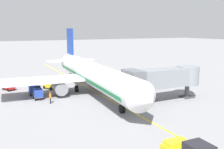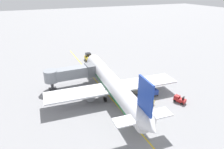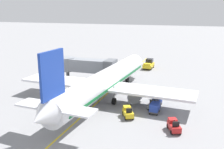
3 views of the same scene
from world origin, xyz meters
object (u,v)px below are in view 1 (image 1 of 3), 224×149
object	(u,v)px
jet_bridge	(163,78)
baggage_tug_lead	(38,92)
baggage_tug_spare	(50,85)
baggage_tug_trailing	(9,86)
ground_crew_wing_walker	(50,97)
parked_airliner	(93,74)
baggage_cart_second_in_train	(33,89)
baggage_cart_front	(38,93)

from	to	relation	value
jet_bridge	baggage_tug_lead	distance (m)	19.59
baggage_tug_lead	baggage_tug_spare	size ratio (longest dim) A/B	0.98
baggage_tug_trailing	ground_crew_wing_walker	bearing A→B (deg)	111.51
jet_bridge	baggage_tug_trailing	distance (m)	26.54
baggage_tug_lead	baggage_tug_trailing	size ratio (longest dim) A/B	0.98
parked_airliner	ground_crew_wing_walker	xyz separation A→B (m)	(7.82, 3.13, -2.23)
baggage_tug_lead	baggage_cart_second_in_train	bearing A→B (deg)	-78.38
parked_airliner	jet_bridge	distance (m)	11.81
baggage_cart_front	baggage_tug_trailing	bearing A→B (deg)	-67.27
parked_airliner	baggage_tug_trailing	bearing A→B (deg)	-34.00
baggage_cart_second_in_train	ground_crew_wing_walker	bearing A→B (deg)	100.86
jet_bridge	ground_crew_wing_walker	distance (m)	16.59
baggage_tug_trailing	jet_bridge	bearing A→B (deg)	138.46
jet_bridge	baggage_tug_trailing	world-z (taller)	jet_bridge
baggage_tug_lead	baggage_tug_spare	bearing A→B (deg)	-124.59
parked_airliner	jet_bridge	world-z (taller)	parked_airliner
jet_bridge	baggage_tug_lead	world-z (taller)	jet_bridge
parked_airliner	jet_bridge	size ratio (longest dim) A/B	2.99
parked_airliner	baggage_tug_spare	size ratio (longest dim) A/B	13.47
baggage_tug_spare	baggage_cart_second_in_train	bearing A→B (deg)	38.26
jet_bridge	baggage_tug_spare	distance (m)	20.24
parked_airliner	baggage_tug_lead	world-z (taller)	parked_airliner
parked_airliner	baggage_tug_lead	bearing A→B (deg)	-10.36
baggage_tug_spare	ground_crew_wing_walker	world-z (taller)	ground_crew_wing_walker
baggage_cart_front	baggage_tug_spare	bearing A→B (deg)	-119.25
parked_airliner	baggage_tug_lead	xyz separation A→B (m)	(8.70, -1.59, -2.47)
parked_airliner	baggage_tug_trailing	distance (m)	15.08
baggage_tug_spare	ground_crew_wing_walker	size ratio (longest dim) A/B	1.64
parked_airliner	baggage_tug_spare	xyz separation A→B (m)	(5.66, -6.01, -2.47)
baggage_cart_second_in_train	baggage_tug_lead	bearing A→B (deg)	101.62
baggage_cart_front	ground_crew_wing_walker	xyz separation A→B (m)	(-1.10, 3.31, 0.00)
baggage_tug_trailing	ground_crew_wing_walker	distance (m)	12.31
baggage_tug_lead	baggage_tug_trailing	world-z (taller)	same
baggage_cart_front	jet_bridge	bearing A→B (deg)	150.20
baggage_tug_lead	baggage_cart_second_in_train	world-z (taller)	baggage_tug_lead
baggage_cart_front	baggage_tug_lead	bearing A→B (deg)	-98.83
parked_airliner	baggage_cart_front	size ratio (longest dim) A/B	12.75
baggage_tug_lead	baggage_cart_second_in_train	xyz separation A→B (m)	(0.36, -1.73, 0.24)
jet_bridge	baggage_tug_trailing	xyz separation A→B (m)	(19.76, -17.51, -2.74)
ground_crew_wing_walker	jet_bridge	bearing A→B (deg)	158.34
baggage_tug_lead	baggage_cart_front	distance (m)	1.45
parked_airliner	ground_crew_wing_walker	distance (m)	8.72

